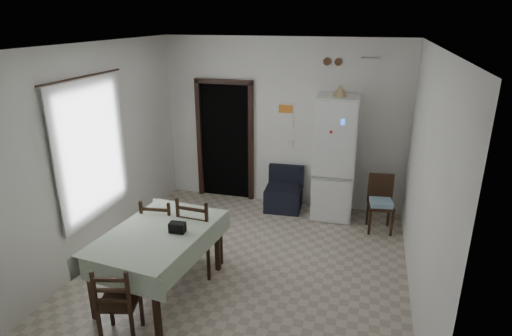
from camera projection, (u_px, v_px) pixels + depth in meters
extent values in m
plane|color=#B4A793|center=(246.00, 267.00, 5.80)|extent=(4.50, 4.50, 0.00)
cube|color=black|center=(229.00, 139.00, 7.95)|extent=(0.90, 0.45, 2.10)
cube|color=black|center=(200.00, 140.00, 7.84)|extent=(0.08, 0.10, 2.18)
cube|color=black|center=(251.00, 144.00, 7.60)|extent=(0.08, 0.10, 2.18)
cube|color=black|center=(224.00, 81.00, 7.36)|extent=(1.06, 0.10, 0.08)
cube|color=silver|center=(85.00, 149.00, 5.63)|extent=(0.10, 1.20, 1.60)
cube|color=white|center=(92.00, 150.00, 5.60)|extent=(0.02, 1.45, 1.85)
cylinder|color=black|center=(83.00, 77.00, 5.28)|extent=(0.02, 1.60, 0.02)
cube|color=white|center=(286.00, 115.00, 7.27)|extent=(0.28, 0.02, 0.40)
cube|color=orange|center=(286.00, 109.00, 7.24)|extent=(0.24, 0.01, 0.14)
cube|color=beige|center=(291.00, 144.00, 7.43)|extent=(0.08, 0.02, 0.12)
cylinder|color=#503220|center=(327.00, 62.00, 6.81)|extent=(0.12, 0.03, 0.12)
cylinder|color=#503220|center=(338.00, 62.00, 6.76)|extent=(0.12, 0.03, 0.12)
cube|color=white|center=(369.00, 61.00, 6.61)|extent=(0.25, 0.07, 0.09)
cone|color=tan|center=(340.00, 90.00, 6.53)|extent=(0.23, 0.23, 0.19)
cube|color=black|center=(177.00, 227.00, 4.95)|extent=(0.19, 0.12, 0.12)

